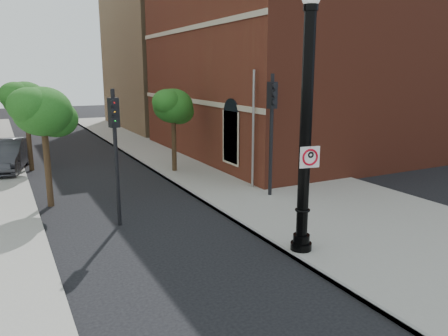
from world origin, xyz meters
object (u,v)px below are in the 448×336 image
traffic_signal_left (115,135)px  traffic_signal_right (272,116)px  lamppost (305,139)px  parked_car (5,156)px  no_parking_sign (310,157)px

traffic_signal_left → traffic_signal_right: 6.45m
lamppost → parked_car: lamppost is taller
lamppost → traffic_signal_right: size_ratio=1.43×
lamppost → traffic_signal_right: lamppost is taller
traffic_signal_left → traffic_signal_right: size_ratio=0.91×
lamppost → parked_car: bearing=114.9°
lamppost → traffic_signal_left: bearing=130.5°
no_parking_sign → traffic_signal_right: (2.31, 5.39, 0.54)m
parked_car → traffic_signal_left: bearing=-61.8°
no_parking_sign → traffic_signal_left: size_ratio=0.13×
no_parking_sign → traffic_signal_right: traffic_signal_right is taller
no_parking_sign → traffic_signal_left: (-4.11, 4.96, 0.24)m
traffic_signal_right → lamppost: bearing=-119.5°
lamppost → traffic_signal_right: (2.35, 5.21, 0.07)m
parked_car → traffic_signal_right: 14.49m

